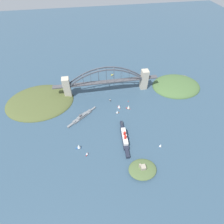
% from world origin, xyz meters
% --- Properties ---
extents(ground_plane, '(1400.00, 1400.00, 0.00)m').
position_xyz_m(ground_plane, '(0.00, 0.00, 0.00)').
color(ground_plane, '#334C60').
extents(harbor_arch_bridge, '(251.50, 16.78, 68.15)m').
position_xyz_m(harbor_arch_bridge, '(-0.00, 0.00, 28.36)').
color(harbor_arch_bridge, '#BCB29E').
rests_on(harbor_arch_bridge, ground).
extents(headland_west_shore, '(123.66, 100.36, 26.36)m').
position_xyz_m(headland_west_shore, '(-181.95, 7.30, 0.00)').
color(headland_west_shore, '#476638').
rests_on(headland_west_shore, ground).
extents(headland_east_shore, '(156.36, 127.46, 21.53)m').
position_xyz_m(headland_east_shore, '(158.64, 8.78, 0.00)').
color(headland_east_shore, '#4C562D').
rests_on(headland_east_shore, ground).
extents(ocean_liner, '(12.72, 84.07, 19.35)m').
position_xyz_m(ocean_liner, '(-12.68, 147.16, 5.65)').
color(ocean_liner, '#1E2333').
rests_on(ocean_liner, ground).
extents(naval_cruiser, '(64.41, 51.77, 16.19)m').
position_xyz_m(naval_cruiser, '(65.56, 76.43, 2.65)').
color(naval_cruiser, slate).
rests_on(naval_cruiser, ground).
extents(fort_island_mid_harbor, '(47.60, 38.61, 16.17)m').
position_xyz_m(fort_island_mid_harbor, '(-28.90, 213.98, 4.37)').
color(fort_island_mid_harbor, '#4C6038').
rests_on(fort_island_mid_harbor, ground).
extents(seaplane_taxiing_near_bridge, '(9.20, 8.42, 4.76)m').
position_xyz_m(seaplane_taxiing_near_bridge, '(-24.87, -65.59, 1.96)').
color(seaplane_taxiing_near_bridge, '#B7B7B2').
rests_on(seaplane_taxiing_near_bridge, ground).
extents(small_boat_0, '(6.87, 10.69, 10.78)m').
position_xyz_m(small_boat_0, '(-19.37, 61.46, 4.97)').
color(small_boat_0, '#B2231E').
rests_on(small_boat_0, ground).
extents(small_boat_1, '(5.84, 6.86, 7.54)m').
position_xyz_m(small_boat_1, '(60.78, 168.10, 3.60)').
color(small_boat_1, '#B2231E').
rests_on(small_boat_1, ground).
extents(small_boat_2, '(6.22, 7.85, 10.00)m').
position_xyz_m(small_boat_2, '(-75.25, 174.92, 4.67)').
color(small_boat_2, '#234C8C').
rests_on(small_boat_2, ground).
extents(small_boat_3, '(3.59, 8.36, 2.30)m').
position_xyz_m(small_boat_3, '(-3.04, 33.21, 0.85)').
color(small_boat_3, black).
rests_on(small_boat_3, ground).
extents(small_boat_4, '(8.55, 5.92, 8.54)m').
position_xyz_m(small_boat_4, '(-12.18, 76.96, 4.00)').
color(small_boat_4, brown).
rests_on(small_boat_4, ground).
extents(small_boat_5, '(9.84, 8.08, 11.01)m').
position_xyz_m(small_boat_5, '(-40.02, 67.52, 5.06)').
color(small_boat_5, '#B2231E').
rests_on(small_boat_5, ground).
extents(small_boat_6, '(10.93, 6.07, 12.89)m').
position_xyz_m(small_boat_6, '(74.63, 152.43, 5.92)').
color(small_boat_6, '#234C8C').
rests_on(small_boat_6, ground).
extents(channel_marker_buoy, '(2.20, 2.20, 2.75)m').
position_xyz_m(channel_marker_buoy, '(-45.14, 43.86, 1.12)').
color(channel_marker_buoy, red).
rests_on(channel_marker_buoy, ground).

